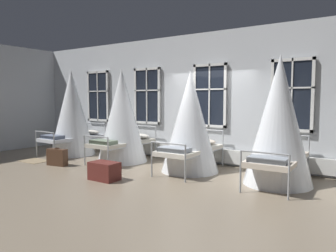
# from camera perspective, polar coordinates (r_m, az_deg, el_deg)

# --- Properties ---
(ground) EXTENTS (24.83, 24.83, 0.00)m
(ground) POSITION_cam_1_polar(r_m,az_deg,el_deg) (7.90, 3.15, -8.04)
(ground) COLOR gray
(back_wall_with_windows) EXTENTS (13.41, 0.10, 3.54)m
(back_wall_with_windows) POSITION_cam_1_polar(r_m,az_deg,el_deg) (8.88, 7.66, 4.86)
(back_wall_with_windows) COLOR silver
(back_wall_with_windows) RESTS_ON ground
(window_bank) EXTENTS (9.45, 0.10, 2.62)m
(window_bank) POSITION_cam_1_polar(r_m,az_deg,el_deg) (8.81, 7.25, -0.28)
(window_bank) COLOR black
(window_bank) RESTS_ON ground
(cot_first) EXTENTS (1.39, 2.02, 2.66)m
(cot_first) POSITION_cam_1_polar(r_m,az_deg,el_deg) (10.57, -16.57, 2.12)
(cot_first) COLOR #9EA3A8
(cot_first) RESTS_ON ground
(cot_second) EXTENTS (1.39, 2.01, 2.58)m
(cot_second) POSITION_cam_1_polar(r_m,az_deg,el_deg) (9.10, -8.11, 1.61)
(cot_second) COLOR #9EA3A8
(cot_second) RESTS_ON ground
(cot_third) EXTENTS (1.39, 2.02, 2.43)m
(cot_third) POSITION_cam_1_polar(r_m,az_deg,el_deg) (7.80, 3.92, 0.56)
(cot_third) COLOR #9EA3A8
(cot_third) RESTS_ON ground
(cot_fourth) EXTENTS (1.39, 2.02, 2.66)m
(cot_fourth) POSITION_cam_1_polar(r_m,az_deg,el_deg) (6.95, 18.95, 0.69)
(cot_fourth) COLOR #9EA3A8
(cot_fourth) RESTS_ON ground
(rug_first) EXTENTS (0.80, 0.57, 0.01)m
(rug_first) POSITION_cam_1_polar(r_m,az_deg,el_deg) (9.94, -22.49, -5.70)
(rug_first) COLOR #8E7A5B
(rug_first) RESTS_ON ground
(suitcase_dark) EXTENTS (0.59, 0.30, 0.47)m
(suitcase_dark) POSITION_cam_1_polar(r_m,az_deg,el_deg) (9.04, -18.96, -5.22)
(suitcase_dark) COLOR #472D1E
(suitcase_dark) RESTS_ON ground
(travel_trunk) EXTENTS (0.64, 0.40, 0.39)m
(travel_trunk) POSITION_cam_1_polar(r_m,az_deg,el_deg) (7.21, -11.16, -7.79)
(travel_trunk) COLOR #5B231E
(travel_trunk) RESTS_ON ground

